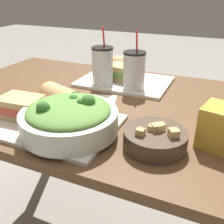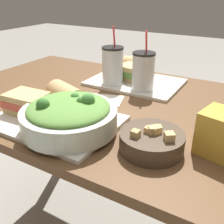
{
  "view_description": "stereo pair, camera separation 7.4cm",
  "coord_description": "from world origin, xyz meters",
  "px_view_note": "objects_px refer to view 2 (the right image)",
  "views": [
    {
      "loc": [
        0.35,
        -0.8,
        1.14
      ],
      "look_at": [
        0.08,
        -0.19,
        0.81
      ],
      "focal_mm": 42.0,
      "sensor_mm": 36.0,
      "label": 1
    },
    {
      "loc": [
        0.42,
        -0.77,
        1.14
      ],
      "look_at": [
        0.08,
        -0.19,
        0.81
      ],
      "focal_mm": 42.0,
      "sensor_mm": 36.0,
      "label": 2
    }
  ],
  "objects_px": {
    "drink_cup_dark": "(113,67)",
    "napkin_folded": "(103,100)",
    "sandwich_far": "(134,73)",
    "drink_cup_red": "(143,72)",
    "soup_bowl": "(152,141)",
    "baguette_far": "(136,65)",
    "sandwich_near": "(27,103)",
    "salad_bowl": "(69,115)",
    "baguette_near": "(66,96)"
  },
  "relations": [
    {
      "from": "baguette_far",
      "to": "drink_cup_red",
      "type": "bearing_deg",
      "value": -154.34
    },
    {
      "from": "sandwich_far",
      "to": "baguette_far",
      "type": "bearing_deg",
      "value": 122.63
    },
    {
      "from": "sandwich_near",
      "to": "napkin_folded",
      "type": "xyz_separation_m",
      "value": [
        0.14,
        0.23,
        -0.04
      ]
    },
    {
      "from": "salad_bowl",
      "to": "sandwich_far",
      "type": "bearing_deg",
      "value": 93.02
    },
    {
      "from": "salad_bowl",
      "to": "drink_cup_dark",
      "type": "bearing_deg",
      "value": 102.18
    },
    {
      "from": "soup_bowl",
      "to": "baguette_near",
      "type": "distance_m",
      "value": 0.35
    },
    {
      "from": "baguette_near",
      "to": "drink_cup_red",
      "type": "height_order",
      "value": "drink_cup_red"
    },
    {
      "from": "sandwich_near",
      "to": "drink_cup_red",
      "type": "bearing_deg",
      "value": 54.05
    },
    {
      "from": "baguette_far",
      "to": "napkin_folded",
      "type": "distance_m",
      "value": 0.32
    },
    {
      "from": "salad_bowl",
      "to": "drink_cup_dark",
      "type": "height_order",
      "value": "drink_cup_dark"
    },
    {
      "from": "baguette_near",
      "to": "salad_bowl",
      "type": "bearing_deg",
      "value": -117.6
    },
    {
      "from": "soup_bowl",
      "to": "drink_cup_dark",
      "type": "height_order",
      "value": "drink_cup_dark"
    },
    {
      "from": "soup_bowl",
      "to": "napkin_folded",
      "type": "xyz_separation_m",
      "value": [
        -0.28,
        0.21,
        -0.03
      ]
    },
    {
      "from": "soup_bowl",
      "to": "napkin_folded",
      "type": "distance_m",
      "value": 0.35
    },
    {
      "from": "salad_bowl",
      "to": "baguette_near",
      "type": "bearing_deg",
      "value": 132.31
    },
    {
      "from": "salad_bowl",
      "to": "baguette_near",
      "type": "relative_size",
      "value": 1.76
    },
    {
      "from": "salad_bowl",
      "to": "soup_bowl",
      "type": "xyz_separation_m",
      "value": [
        0.24,
        0.03,
        -0.03
      ]
    },
    {
      "from": "baguette_far",
      "to": "baguette_near",
      "type": "bearing_deg",
      "value": 167.6
    },
    {
      "from": "sandwich_near",
      "to": "baguette_near",
      "type": "distance_m",
      "value": 0.13
    },
    {
      "from": "baguette_near",
      "to": "baguette_far",
      "type": "height_order",
      "value": "same"
    },
    {
      "from": "baguette_far",
      "to": "drink_cup_dark",
      "type": "bearing_deg",
      "value": 164.15
    },
    {
      "from": "sandwich_near",
      "to": "baguette_far",
      "type": "relative_size",
      "value": 1.11
    },
    {
      "from": "salad_bowl",
      "to": "sandwich_far",
      "type": "height_order",
      "value": "salad_bowl"
    },
    {
      "from": "baguette_far",
      "to": "sandwich_near",
      "type": "bearing_deg",
      "value": 160.03
    },
    {
      "from": "salad_bowl",
      "to": "baguette_near",
      "type": "distance_m",
      "value": 0.15
    },
    {
      "from": "salad_bowl",
      "to": "drink_cup_red",
      "type": "height_order",
      "value": "drink_cup_red"
    },
    {
      "from": "sandwich_near",
      "to": "baguette_near",
      "type": "xyz_separation_m",
      "value": [
        0.08,
        0.09,
        0.01
      ]
    },
    {
      "from": "baguette_near",
      "to": "drink_cup_red",
      "type": "bearing_deg",
      "value": -8.65
    },
    {
      "from": "drink_cup_dark",
      "to": "sandwich_far",
      "type": "bearing_deg",
      "value": 54.13
    },
    {
      "from": "sandwich_near",
      "to": "salad_bowl",
      "type": "bearing_deg",
      "value": -9.19
    },
    {
      "from": "drink_cup_red",
      "to": "sandwich_near",
      "type": "bearing_deg",
      "value": -122.37
    },
    {
      "from": "baguette_near",
      "to": "napkin_folded",
      "type": "height_order",
      "value": "baguette_near"
    },
    {
      "from": "soup_bowl",
      "to": "drink_cup_red",
      "type": "bearing_deg",
      "value": 117.45
    },
    {
      "from": "soup_bowl",
      "to": "baguette_near",
      "type": "xyz_separation_m",
      "value": [
        -0.34,
        0.08,
        0.02
      ]
    },
    {
      "from": "drink_cup_dark",
      "to": "drink_cup_red",
      "type": "xyz_separation_m",
      "value": [
        0.14,
        0.0,
        -0.0
      ]
    },
    {
      "from": "drink_cup_dark",
      "to": "salad_bowl",
      "type": "bearing_deg",
      "value": -77.82
    },
    {
      "from": "sandwich_far",
      "to": "soup_bowl",
      "type": "bearing_deg",
      "value": -46.57
    },
    {
      "from": "salad_bowl",
      "to": "napkin_folded",
      "type": "height_order",
      "value": "salad_bowl"
    },
    {
      "from": "drink_cup_dark",
      "to": "napkin_folded",
      "type": "xyz_separation_m",
      "value": [
        0.04,
        -0.15,
        -0.08
      ]
    },
    {
      "from": "salad_bowl",
      "to": "sandwich_near",
      "type": "xyz_separation_m",
      "value": [
        -0.19,
        0.02,
        -0.01
      ]
    },
    {
      "from": "sandwich_far",
      "to": "napkin_folded",
      "type": "height_order",
      "value": "sandwich_far"
    },
    {
      "from": "soup_bowl",
      "to": "napkin_folded",
      "type": "relative_size",
      "value": 0.99
    },
    {
      "from": "sandwich_far",
      "to": "drink_cup_red",
      "type": "relative_size",
      "value": 0.71
    },
    {
      "from": "soup_bowl",
      "to": "napkin_folded",
      "type": "height_order",
      "value": "soup_bowl"
    },
    {
      "from": "baguette_near",
      "to": "napkin_folded",
      "type": "relative_size",
      "value": 0.92
    },
    {
      "from": "baguette_far",
      "to": "drink_cup_red",
      "type": "height_order",
      "value": "drink_cup_red"
    },
    {
      "from": "drink_cup_red",
      "to": "sandwich_far",
      "type": "bearing_deg",
      "value": 132.59
    },
    {
      "from": "sandwich_near",
      "to": "baguette_far",
      "type": "distance_m",
      "value": 0.56
    },
    {
      "from": "napkin_folded",
      "to": "sandwich_far",
      "type": "bearing_deg",
      "value": 85.62
    },
    {
      "from": "soup_bowl",
      "to": "drink_cup_dark",
      "type": "distance_m",
      "value": 0.48
    }
  ]
}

